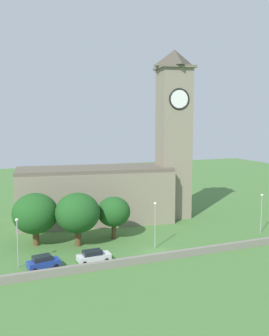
# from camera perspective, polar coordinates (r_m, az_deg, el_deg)

# --- Properties ---
(ground_plane) EXTENTS (200.00, 200.00, 0.00)m
(ground_plane) POSITION_cam_1_polar(r_m,az_deg,el_deg) (74.18, -1.70, -8.73)
(ground_plane) COLOR #477538
(church) EXTENTS (36.04, 15.95, 34.18)m
(church) POSITION_cam_1_polar(r_m,az_deg,el_deg) (78.08, -2.87, -1.57)
(church) COLOR gray
(church) RESTS_ON ground
(quay_barrier) EXTENTS (48.90, 0.70, 1.08)m
(quay_barrier) POSITION_cam_1_polar(r_m,az_deg,el_deg) (58.17, 4.69, -12.76)
(quay_barrier) COLOR gray
(quay_barrier) RESTS_ON ground
(car_blue) EXTENTS (4.57, 2.64, 1.92)m
(car_blue) POSITION_cam_1_polar(r_m,az_deg,el_deg) (55.88, -13.28, -13.32)
(car_blue) COLOR #233D9E
(car_blue) RESTS_ON ground
(car_white) EXTENTS (4.82, 2.34, 1.72)m
(car_white) POSITION_cam_1_polar(r_m,az_deg,el_deg) (57.28, -6.06, -12.74)
(car_white) COLOR silver
(car_white) RESTS_ON ground
(streetlamp_west_end) EXTENTS (0.44, 0.44, 7.00)m
(streetlamp_west_end) POSITION_cam_1_polar(r_m,az_deg,el_deg) (55.97, -16.85, -9.40)
(streetlamp_west_end) COLOR #9EA0A5
(streetlamp_west_end) RESTS_ON ground
(streetlamp_west_mid) EXTENTS (0.44, 0.44, 7.45)m
(streetlamp_west_mid) POSITION_cam_1_polar(r_m,az_deg,el_deg) (61.55, 3.05, -7.33)
(streetlamp_west_mid) COLOR #9EA0A5
(streetlamp_west_mid) RESTS_ON ground
(streetlamp_central) EXTENTS (0.44, 0.44, 7.13)m
(streetlamp_central) POSITION_cam_1_polar(r_m,az_deg,el_deg) (73.27, 18.18, -5.47)
(streetlamp_central) COLOR #9EA0A5
(streetlamp_central) RESTS_ON ground
(tree_churchyard) EXTENTS (7.18, 7.18, 8.69)m
(tree_churchyard) POSITION_cam_1_polar(r_m,az_deg,el_deg) (63.15, -8.37, -6.56)
(tree_churchyard) COLOR brown
(tree_churchyard) RESTS_ON ground
(tree_by_tower) EXTENTS (5.68, 5.68, 7.26)m
(tree_by_tower) POSITION_cam_1_polar(r_m,az_deg,el_deg) (66.51, -3.08, -6.46)
(tree_by_tower) COLOR brown
(tree_by_tower) RESTS_ON ground
(tree_riverside_west) EXTENTS (7.33, 7.33, 8.58)m
(tree_riverside_west) POSITION_cam_1_polar(r_m,az_deg,el_deg) (64.80, -14.39, -6.51)
(tree_riverside_west) COLOR brown
(tree_riverside_west) RESTS_ON ground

